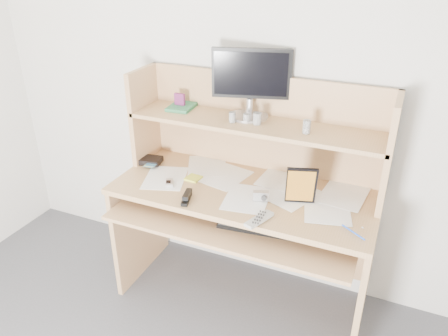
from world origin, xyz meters
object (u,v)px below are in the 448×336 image
at_px(keyboard, 258,225).
at_px(monitor, 251,81).
at_px(desk, 248,192).
at_px(tv_remote, 259,219).
at_px(game_case, 301,185).

height_order(keyboard, monitor, monitor).
bearing_deg(desk, tv_remote, -62.02).
bearing_deg(tv_remote, monitor, 136.43).
bearing_deg(keyboard, desk, 114.26).
bearing_deg(monitor, game_case, -50.96).
height_order(keyboard, tv_remote, tv_remote).
bearing_deg(tv_remote, game_case, 79.72).
bearing_deg(desk, game_case, -19.43).
distance_m(keyboard, monitor, 0.75).
bearing_deg(keyboard, game_case, 30.61).
relative_size(desk, tv_remote, 8.37).
relative_size(desk, keyboard, 3.43).
bearing_deg(game_case, monitor, 127.30).
height_order(desk, keyboard, desk).
xyz_separation_m(desk, tv_remote, (0.18, -0.34, 0.07)).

